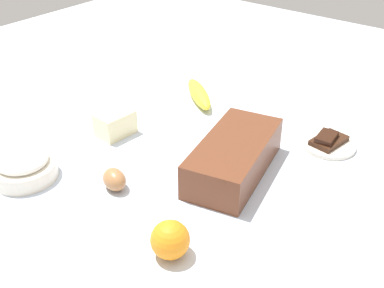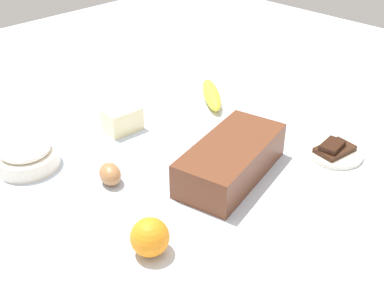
{
  "view_description": "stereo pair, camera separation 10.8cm",
  "coord_description": "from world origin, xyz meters",
  "px_view_note": "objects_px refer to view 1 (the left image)",
  "views": [
    {
      "loc": [
        0.72,
        0.57,
        0.61
      ],
      "look_at": [
        0.0,
        0.0,
        0.04
      ],
      "focal_mm": 44.71,
      "sensor_mm": 36.0,
      "label": 1
    },
    {
      "loc": [
        0.65,
        0.65,
        0.61
      ],
      "look_at": [
        0.0,
        0.0,
        0.04
      ],
      "focal_mm": 44.71,
      "sensor_mm": 36.0,
      "label": 2
    }
  ],
  "objects_px": {
    "loaf_pan": "(234,156)",
    "orange_fruit": "(170,240)",
    "egg_near_butter": "(114,179)",
    "banana": "(199,94)",
    "flour_bowl": "(23,166)",
    "chocolate_plate": "(328,143)",
    "butter_block": "(115,124)"
  },
  "relations": [
    {
      "from": "loaf_pan",
      "to": "orange_fruit",
      "type": "distance_m",
      "value": 0.28
    },
    {
      "from": "egg_near_butter",
      "to": "banana",
      "type": "bearing_deg",
      "value": -165.36
    },
    {
      "from": "banana",
      "to": "egg_near_butter",
      "type": "relative_size",
      "value": 3.05
    },
    {
      "from": "flour_bowl",
      "to": "chocolate_plate",
      "type": "bearing_deg",
      "value": 138.66
    },
    {
      "from": "orange_fruit",
      "to": "butter_block",
      "type": "bearing_deg",
      "value": -121.68
    },
    {
      "from": "loaf_pan",
      "to": "flour_bowl",
      "type": "distance_m",
      "value": 0.45
    },
    {
      "from": "flour_bowl",
      "to": "banana",
      "type": "height_order",
      "value": "flour_bowl"
    },
    {
      "from": "loaf_pan",
      "to": "flour_bowl",
      "type": "bearing_deg",
      "value": -62.13
    },
    {
      "from": "butter_block",
      "to": "chocolate_plate",
      "type": "relative_size",
      "value": 0.69
    },
    {
      "from": "chocolate_plate",
      "to": "loaf_pan",
      "type": "bearing_deg",
      "value": -27.25
    },
    {
      "from": "loaf_pan",
      "to": "orange_fruit",
      "type": "relative_size",
      "value": 4.34
    },
    {
      "from": "flour_bowl",
      "to": "orange_fruit",
      "type": "distance_m",
      "value": 0.4
    },
    {
      "from": "loaf_pan",
      "to": "chocolate_plate",
      "type": "distance_m",
      "value": 0.26
    },
    {
      "from": "loaf_pan",
      "to": "chocolate_plate",
      "type": "bearing_deg",
      "value": 139.91
    },
    {
      "from": "butter_block",
      "to": "banana",
      "type": "bearing_deg",
      "value": 170.42
    },
    {
      "from": "flour_bowl",
      "to": "butter_block",
      "type": "height_order",
      "value": "flour_bowl"
    },
    {
      "from": "egg_near_butter",
      "to": "chocolate_plate",
      "type": "xyz_separation_m",
      "value": [
        -0.43,
        0.28,
        -0.01
      ]
    },
    {
      "from": "orange_fruit",
      "to": "egg_near_butter",
      "type": "bearing_deg",
      "value": -109.08
    },
    {
      "from": "banana",
      "to": "orange_fruit",
      "type": "relative_size",
      "value": 2.73
    },
    {
      "from": "flour_bowl",
      "to": "egg_near_butter",
      "type": "xyz_separation_m",
      "value": [
        -0.09,
        0.18,
        -0.01
      ]
    },
    {
      "from": "chocolate_plate",
      "to": "egg_near_butter",
      "type": "bearing_deg",
      "value": -32.88
    },
    {
      "from": "banana",
      "to": "egg_near_butter",
      "type": "xyz_separation_m",
      "value": [
        0.44,
        0.11,
        0.0
      ]
    },
    {
      "from": "banana",
      "to": "loaf_pan",
      "type": "bearing_deg",
      "value": 49.71
    },
    {
      "from": "flour_bowl",
      "to": "orange_fruit",
      "type": "height_order",
      "value": "orange_fruit"
    },
    {
      "from": "loaf_pan",
      "to": "banana",
      "type": "xyz_separation_m",
      "value": [
        -0.23,
        -0.28,
        -0.02
      ]
    },
    {
      "from": "butter_block",
      "to": "chocolate_plate",
      "type": "distance_m",
      "value": 0.52
    },
    {
      "from": "loaf_pan",
      "to": "egg_near_butter",
      "type": "relative_size",
      "value": 4.85
    },
    {
      "from": "banana",
      "to": "orange_fruit",
      "type": "distance_m",
      "value": 0.61
    },
    {
      "from": "egg_near_butter",
      "to": "butter_block",
      "type": "bearing_deg",
      "value": -134.5
    },
    {
      "from": "butter_block",
      "to": "chocolate_plate",
      "type": "height_order",
      "value": "butter_block"
    },
    {
      "from": "flour_bowl",
      "to": "chocolate_plate",
      "type": "distance_m",
      "value": 0.7
    },
    {
      "from": "banana",
      "to": "flour_bowl",
      "type": "bearing_deg",
      "value": -7.34
    }
  ]
}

